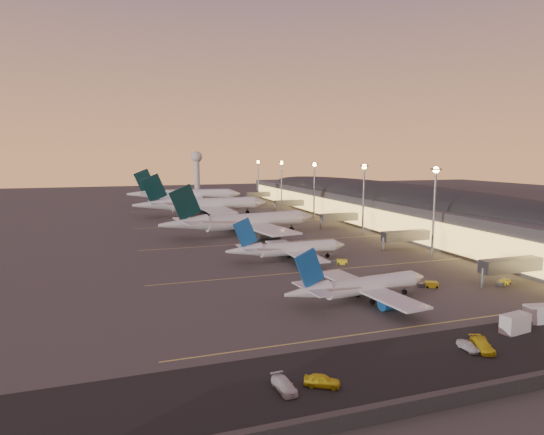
{
  "coord_description": "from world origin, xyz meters",
  "views": [
    {
      "loc": [
        -49.07,
        -107.79,
        29.02
      ],
      "look_at": [
        2.0,
        45.0,
        7.0
      ],
      "focal_mm": 30.0,
      "sensor_mm": 36.0,
      "label": 1
    }
  ],
  "objects": [
    {
      "name": "ground",
      "position": [
        0.0,
        0.0,
        0.0
      ],
      "size": [
        700.0,
        700.0,
        0.0
      ],
      "primitive_type": "plane",
      "color": "#3D3B39"
    },
    {
      "name": "airliner_narrow_south",
      "position": [
        -4.6,
        -30.06,
        3.09
      ],
      "size": [
        33.46,
        30.08,
        11.94
      ],
      "rotation": [
        0.0,
        0.0,
        0.12
      ],
      "color": "silver",
      "rests_on": "ground"
    },
    {
      "name": "airliner_narrow_north",
      "position": [
        -5.71,
        7.97,
        3.28
      ],
      "size": [
        35.44,
        31.59,
        12.69
      ],
      "rotation": [
        0.0,
        0.0,
        0.03
      ],
      "color": "silver",
      "rests_on": "ground"
    },
    {
      "name": "airliner_wide_near",
      "position": [
        -7.49,
        51.18,
        5.02
      ],
      "size": [
        60.77,
        56.03,
        19.49
      ],
      "rotation": [
        0.0,
        0.0,
        0.17
      ],
      "color": "silver",
      "rests_on": "ground"
    },
    {
      "name": "airliner_wide_mid",
      "position": [
        -11.67,
        110.01,
        5.38
      ],
      "size": [
        65.18,
        59.25,
        20.89
      ],
      "rotation": [
        0.0,
        0.0,
        0.03
      ],
      "color": "silver",
      "rests_on": "ground"
    },
    {
      "name": "airliner_wide_far",
      "position": [
        -12.26,
        167.71,
        5.54
      ],
      "size": [
        67.25,
        61.68,
        21.51
      ],
      "rotation": [
        0.0,
        0.0,
        -0.12
      ],
      "color": "silver",
      "rests_on": "ground"
    },
    {
      "name": "terminal_building",
      "position": [
        61.84,
        72.47,
        8.78
      ],
      "size": [
        56.35,
        255.0,
        17.46
      ],
      "color": "#46464A",
      "rests_on": "ground"
    },
    {
      "name": "light_masts",
      "position": [
        36.0,
        65.0,
        17.55
      ],
      "size": [
        2.2,
        217.2,
        25.9
      ],
      "color": "gray",
      "rests_on": "ground"
    },
    {
      "name": "radar_tower",
      "position": [
        10.0,
        260.0,
        21.87
      ],
      "size": [
        9.0,
        9.0,
        32.5
      ],
      "color": "silver",
      "rests_on": "ground"
    },
    {
      "name": "service_lane",
      "position": [
        0.0,
        -56.0,
        0.01
      ],
      "size": [
        260.0,
        16.0,
        0.01
      ],
      "color": "black",
      "rests_on": "ground"
    },
    {
      "name": "lane_markings",
      "position": [
        0.0,
        40.0,
        0.01
      ],
      "size": [
        90.0,
        180.36,
        0.0
      ],
      "color": "#D8C659",
      "rests_on": "ground"
    },
    {
      "name": "fence",
      "position": [
        -0.0,
        -68.0,
        1.0
      ],
      "size": [
        124.0,
        0.12,
        2.0
      ],
      "color": "#2D2D30",
      "rests_on": "ground"
    },
    {
      "name": "baggage_tug_a",
      "position": [
        14.99,
        -26.04,
        0.57
      ],
      "size": [
        4.51,
        3.15,
        1.26
      ],
      "rotation": [
        0.0,
        0.0,
        -0.39
      ],
      "color": "yellow",
      "rests_on": "ground"
    },
    {
      "name": "baggage_tug_b",
      "position": [
        32.48,
        -29.7,
        0.5
      ],
      "size": [
        3.9,
        2.52,
        1.09
      ],
      "rotation": [
        0.0,
        0.0,
        0.32
      ],
      "color": "yellow",
      "rests_on": "ground"
    },
    {
      "name": "baggage_tug_c",
      "position": [
        6.25,
        -0.14,
        0.56
      ],
      "size": [
        4.43,
        2.99,
        1.23
      ],
      "rotation": [
        0.0,
        0.0,
        -0.36
      ],
      "color": "yellow",
      "rests_on": "ground"
    },
    {
      "name": "catering_truck_a",
      "position": [
        12.08,
        -52.37,
        1.48
      ],
      "size": [
        5.87,
        2.95,
        3.15
      ],
      "rotation": [
        0.0,
        0.0,
        0.15
      ],
      "color": "silver",
      "rests_on": "ground"
    },
    {
      "name": "catering_truck_b",
      "position": [
        19.78,
        -50.38,
        1.49
      ],
      "size": [
        5.97,
        3.15,
        3.19
      ],
      "rotation": [
        0.0,
        0.0,
        -0.18
      ],
      "color": "silver",
      "rests_on": "ground"
    },
    {
      "name": "service_van_a",
      "position": [
        -30.8,
        -57.9,
        0.72
      ],
      "size": [
        2.42,
        5.11,
        1.44
      ],
      "primitive_type": "imported",
      "rotation": [
        0.0,
        0.0,
        0.08
      ],
      "color": "silver",
      "rests_on": "ground"
    },
    {
      "name": "service_van_b",
      "position": [
        -25.9,
        -58.49,
        0.78
      ],
      "size": [
        4.9,
        3.95,
        1.57
      ],
      "primitive_type": "imported",
      "rotation": [
        0.0,
        0.0,
        1.03
      ],
      "color": "yellow",
      "rests_on": "ground"
    },
    {
      "name": "service_van_c",
      "position": [
        -0.52,
        -55.58,
        0.68
      ],
      "size": [
        1.84,
        4.1,
        1.37
      ],
      "primitive_type": "imported",
      "rotation": [
        0.0,
        0.0,
        -0.06
      ],
      "color": "silver",
      "rests_on": "ground"
    },
    {
      "name": "service_van_d",
      "position": [
        1.44,
        -56.27,
        0.78
      ],
      "size": [
        3.74,
        5.8,
        1.56
      ],
      "primitive_type": "imported",
      "rotation": [
        0.0,
        0.0,
        -0.31
      ],
      "color": "yellow",
      "rests_on": "ground"
    },
    {
      "name": "service_van_f",
      "position": [
        2.27,
        -55.37,
        0.74
      ],
      "size": [
        4.0,
        4.53,
        1.48
      ],
      "primitive_type": "imported",
      "rotation": [
        0.0,
        0.0,
        -0.64
      ],
      "color": "yellow",
      "rests_on": "ground"
    }
  ]
}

